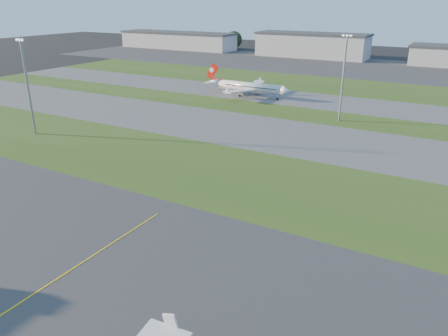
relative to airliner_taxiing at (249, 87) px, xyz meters
The scene contains 15 objects.
grass_strip_a 78.73m from the airliner_taxiing, 71.17° to the right, with size 300.00×34.00×0.01m, color #2D4D19.
taxiway_a 48.73m from the airliner_taxiing, 58.52° to the right, with size 300.00×32.00×0.01m, color #515154.
grass_strip_b 30.46m from the airliner_taxiing, 32.93° to the right, with size 300.00×18.00×0.01m, color #2D4D19.
taxiway_b 26.23m from the airliner_taxiing, 12.36° to the left, with size 300.00×26.00×0.01m, color #515154.
grass_strip_c 46.31m from the airliner_taxiing, 56.65° to the left, with size 300.00×40.00×0.01m, color #2D4D19.
apron_far 101.84m from the airliner_taxiing, 75.56° to the left, with size 400.00×80.00×0.01m, color #333335.
yellow_line 130.09m from the airliner_taxiing, 76.49° to the right, with size 0.25×60.00×0.02m, color gold.
airliner_taxiing is the anchor object (origin of this frame).
light_mast_west 80.89m from the airliner_taxiing, 111.70° to the right, with size 3.20×0.70×25.80m.
light_mast_centre 45.77m from the airliner_taxiing, 24.54° to the right, with size 3.20×0.70×25.80m.
hangar_far_west 179.06m from the airliner_taxiing, 134.11° to the left, with size 91.80×23.00×12.20m.
hangar_west 130.11m from the airliner_taxiing, 98.68° to the left, with size 71.40×23.00×15.20m.
tree_far_west 217.13m from the airliner_taxiing, 139.31° to the left, with size 11.00×11.00×12.00m.
tree_west 166.68m from the airliner_taxiing, 120.52° to the left, with size 12.10×12.10×13.20m.
tree_mid_west 139.68m from the airliner_taxiing, 87.79° to the left, with size 9.90×9.90×10.80m.
Camera 1 is at (49.06, -23.82, 35.38)m, focal length 35.00 mm.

